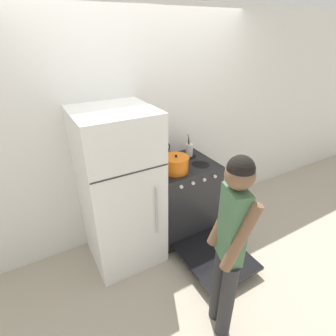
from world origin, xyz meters
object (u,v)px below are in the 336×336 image
object	(u,v)px
utensil_jar	(189,150)
stove_range	(183,199)
refrigerator	(120,190)
tea_kettle	(165,156)
person	(230,244)
dutch_oven_pot	(176,164)

from	to	relation	value
utensil_jar	stove_range	bearing A→B (deg)	-136.46
refrigerator	utensil_jar	distance (m)	0.98
stove_range	refrigerator	bearing A→B (deg)	179.94
stove_range	tea_kettle	size ratio (longest dim) A/B	5.71
tea_kettle	utensil_jar	size ratio (longest dim) A/B	0.89
stove_range	person	size ratio (longest dim) A/B	0.86
refrigerator	person	bearing A→B (deg)	-72.04
tea_kettle	person	size ratio (longest dim) A/B	0.15
tea_kettle	utensil_jar	distance (m)	0.33
stove_range	dutch_oven_pot	xyz separation A→B (m)	(-0.16, -0.09, 0.56)
tea_kettle	dutch_oven_pot	bearing A→B (deg)	-92.86
dutch_oven_pot	utensil_jar	xyz separation A→B (m)	(0.35, 0.26, -0.01)
utensil_jar	refrigerator	bearing A→B (deg)	-169.78
refrigerator	person	world-z (taller)	refrigerator
refrigerator	utensil_jar	size ratio (longest dim) A/B	6.12
person	refrigerator	bearing A→B (deg)	35.19
dutch_oven_pot	refrigerator	bearing A→B (deg)	171.75
refrigerator	dutch_oven_pot	world-z (taller)	refrigerator
stove_range	person	bearing A→B (deg)	-107.76
refrigerator	dutch_oven_pot	bearing A→B (deg)	-8.25
dutch_oven_pot	utensil_jar	bearing A→B (deg)	36.95
dutch_oven_pot	utensil_jar	distance (m)	0.43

